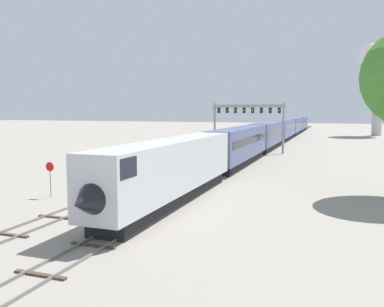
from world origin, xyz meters
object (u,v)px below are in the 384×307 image
Objects in this scene: signal_gantry at (248,115)px; stop_sign at (50,174)px; water_tower at (380,61)px; passenger_train at (278,131)px.

stop_sign is at bearing -101.04° from signal_gantry.
water_tower is (23.92, 55.74, 14.01)m from signal_gantry.
water_tower is at bearing 59.66° from passenger_train.
water_tower is (21.67, 37.02, 17.54)m from passenger_train.
passenger_train is 19.18m from signal_gantry.
signal_gantry is 40.71m from stop_sign.
water_tower is 102.24m from stop_sign.
water_tower is at bearing 66.78° from signal_gantry.
passenger_train is 59.31m from stop_sign.
water_tower is 8.75× the size of stop_sign.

